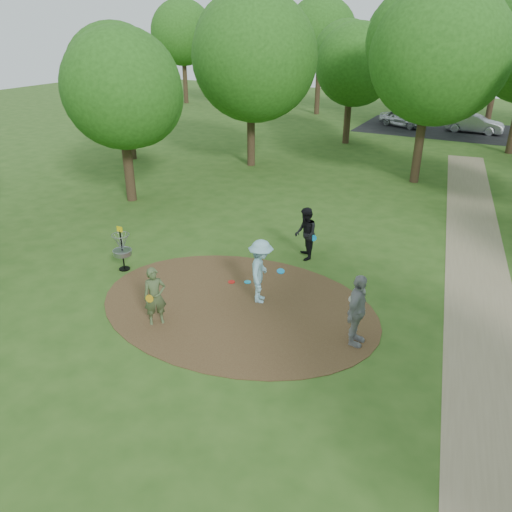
% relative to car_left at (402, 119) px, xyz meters
% --- Properties ---
extents(ground, '(100.00, 100.00, 0.00)m').
position_rel_car_left_xyz_m(ground, '(1.93, -29.56, -0.63)').
color(ground, '#2D5119').
rests_on(ground, ground).
extents(dirt_clearing, '(8.40, 8.40, 0.02)m').
position_rel_car_left_xyz_m(dirt_clearing, '(1.93, -29.56, -0.62)').
color(dirt_clearing, '#47301C').
rests_on(dirt_clearing, ground).
extents(footpath, '(7.55, 39.89, 0.01)m').
position_rel_car_left_xyz_m(footpath, '(8.43, -27.56, -0.62)').
color(footpath, '#8C7A5B').
rests_on(footpath, ground).
extents(parking_lot, '(14.00, 8.00, 0.01)m').
position_rel_car_left_xyz_m(parking_lot, '(3.93, 0.44, -0.62)').
color(parking_lot, black).
rests_on(parking_lot, ground).
extents(player_observer_with_disc, '(0.71, 0.72, 1.67)m').
position_rel_car_left_xyz_m(player_observer_with_disc, '(0.44, -31.38, 0.21)').
color(player_observer_with_disc, '#485933').
rests_on(player_observer_with_disc, ground).
extents(player_throwing_with_disc, '(1.33, 1.42, 1.95)m').
position_rel_car_left_xyz_m(player_throwing_with_disc, '(2.41, -28.99, 0.35)').
color(player_throwing_with_disc, '#8FC4D5').
rests_on(player_throwing_with_disc, ground).
extents(player_walking_with_disc, '(1.05, 1.12, 1.84)m').
position_rel_car_left_xyz_m(player_walking_with_disc, '(2.44, -25.66, 0.30)').
color(player_walking_with_disc, black).
rests_on(player_walking_with_disc, ground).
extents(player_waiting_with_disc, '(0.51, 1.16, 1.96)m').
position_rel_car_left_xyz_m(player_waiting_with_disc, '(5.53, -29.80, 0.36)').
color(player_waiting_with_disc, '#949396').
rests_on(player_waiting_with_disc, ground).
extents(disc_ground_cyan, '(0.22, 0.22, 0.02)m').
position_rel_car_left_xyz_m(disc_ground_cyan, '(1.54, -28.19, -0.60)').
color(disc_ground_cyan, '#1CB1E3').
rests_on(disc_ground_cyan, dirt_clearing).
extents(disc_ground_red, '(0.22, 0.22, 0.02)m').
position_rel_car_left_xyz_m(disc_ground_red, '(1.08, -28.42, -0.60)').
color(disc_ground_red, red).
rests_on(disc_ground_red, dirt_clearing).
extents(car_left, '(3.96, 2.75, 1.25)m').
position_rel_car_left_xyz_m(car_left, '(0.00, 0.00, 0.00)').
color(car_left, '#ACAFB4').
rests_on(car_left, ground).
extents(car_right, '(4.09, 1.60, 1.33)m').
position_rel_car_left_xyz_m(car_right, '(5.22, 0.11, 0.04)').
color(car_right, '#9B9CA2').
rests_on(car_right, ground).
extents(disc_golf_basket, '(0.63, 0.63, 1.54)m').
position_rel_car_left_xyz_m(disc_golf_basket, '(-2.57, -29.26, 0.25)').
color(disc_golf_basket, black).
rests_on(disc_golf_basket, ground).
extents(tree_ring, '(36.93, 46.30, 9.87)m').
position_rel_car_left_xyz_m(tree_ring, '(4.12, -20.20, 4.77)').
color(tree_ring, '#332316').
rests_on(tree_ring, ground).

